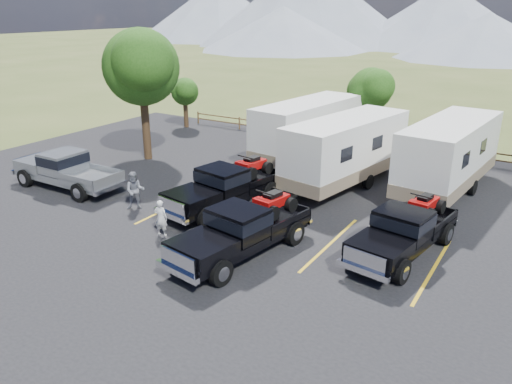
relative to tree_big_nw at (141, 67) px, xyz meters
The scene contains 17 objects.
ground 16.44m from the tree_big_nw, 35.73° to the right, with size 320.00×320.00×0.00m, color #3E4E21.
asphalt_lot 14.99m from the tree_big_nw, 25.65° to the right, with size 44.00×34.00×0.04m, color black.
stall_lines 14.61m from the tree_big_nw, 21.83° to the right, with size 12.12×5.50×0.01m.
tree_big_nw is the anchor object (origin of this frame).
tree_north 14.61m from the tree_big_nw, 43.53° to the left, with size 3.46×3.24×5.25m.
tree_nw_small 9.15m from the tree_big_nw, 113.52° to the left, with size 2.59×2.43×3.85m.
rail_fence 18.06m from the tree_big_nw, 33.08° to the left, with size 36.12×0.12×1.00m.
mountain_range 97.10m from the tree_big_nw, 87.10° to the left, with size 209.00×71.00×20.00m.
rig_left 10.66m from the tree_big_nw, 24.47° to the right, with size 3.17×6.83×2.20m.
rig_center 14.93m from the tree_big_nw, 32.10° to the right, with size 3.07×6.68×2.15m.
rig_right 18.34m from the tree_big_nw, 14.11° to the right, with size 2.89×6.34×2.04m.
trailer_left 10.53m from the tree_big_nw, 29.67° to the left, with size 3.71×10.42×3.60m.
trailer_center 12.96m from the tree_big_nw, ahead, with size 4.10×10.27×3.55m.
trailer_right 17.79m from the tree_big_nw, 11.95° to the left, with size 3.51×10.48×3.62m.
pickup_silver 7.73m from the tree_big_nw, 86.95° to the right, with size 6.48×2.34×1.94m.
person_a 12.48m from the tree_big_nw, 43.87° to the right, with size 0.57×0.37×1.56m, color silver.
person_b 9.56m from the tree_big_nw, 50.28° to the right, with size 0.88×0.68×1.80m, color slate.
Camera 1 is at (8.93, -12.78, 8.93)m, focal length 35.00 mm.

